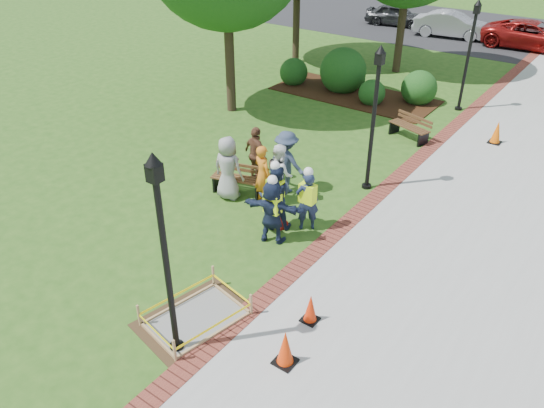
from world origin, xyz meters
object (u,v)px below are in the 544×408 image
Objects in this scene: wet_concrete_pad at (196,312)px; cone_front at (285,348)px; bench_near at (238,184)px; hivis_worker_b at (307,199)px; hivis_worker_c at (275,195)px; hivis_worker_a at (272,209)px; lamp_near at (164,245)px.

wet_concrete_pad is 2.17m from cone_front.
bench_near reaches higher than wet_concrete_pad.
cone_front is 0.45× the size of hivis_worker_b.
bench_near is 0.90× the size of hivis_worker_b.
cone_front is at bearing 3.69° from wet_concrete_pad.
wet_concrete_pad is 1.44× the size of hivis_worker_b.
cone_front is at bearing -51.86° from hivis_worker_c.
hivis_worker_a is at bearing -112.17° from hivis_worker_b.
hivis_worker_b is (-0.26, 5.08, -1.58)m from lamp_near.
hivis_worker_a reaches higher than wet_concrete_pad.
hivis_worker_c is (-0.98, 4.66, -1.52)m from lamp_near.
hivis_worker_b is at bearing 92.98° from lamp_near.
bench_near is 2.75m from hivis_worker_a.
hivis_worker_c is at bearing 101.92° from lamp_near.
hivis_worker_c is at bearing -149.68° from hivis_worker_b.
hivis_worker_a is 0.64m from hivis_worker_c.
hivis_worker_a is at bearing 97.51° from wet_concrete_pad.
wet_concrete_pad is 1.38× the size of hivis_worker_a.
wet_concrete_pad is at bearing 105.88° from lamp_near.
cone_front is at bearing 25.91° from lamp_near.
lamp_near is (2.94, -5.49, 2.21)m from bench_near.
lamp_near is 2.27× the size of hivis_worker_a.
cone_front is 0.42× the size of hivis_worker_c.
hivis_worker_c is at bearing 119.89° from hivis_worker_a.
lamp_near reaches higher than cone_front.
hivis_worker_a reaches higher than hivis_worker_b.
lamp_near is at bearing -87.02° from hivis_worker_b.
cone_front is 4.13m from hivis_worker_a.
hivis_worker_a is at bearing -31.50° from bench_near.
lamp_near reaches higher than hivis_worker_b.
hivis_worker_a is (2.27, -1.39, 0.66)m from bench_near.
bench_near is at bearing 136.94° from cone_front.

